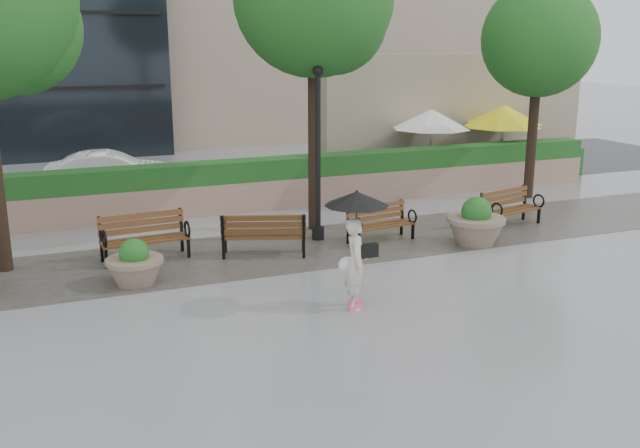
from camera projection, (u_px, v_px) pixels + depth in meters
name	position (u px, v px, depth m)	size (l,w,h in m)	color
ground	(303.00, 299.00, 12.64)	(100.00, 100.00, 0.00)	gray
cobble_strip	(254.00, 253.00, 15.33)	(28.00, 3.20, 0.01)	#383330
hedge_wall	(209.00, 188.00, 18.75)	(24.00, 0.80, 1.35)	tan
cafe_wall	(457.00, 113.00, 24.56)	(10.00, 0.60, 4.00)	tan
cafe_hedge	(479.00, 168.00, 22.80)	(8.00, 0.50, 0.90)	#20521B
asphalt_street	(180.00, 185.00, 22.50)	(40.00, 7.00, 0.00)	black
bench_1	(145.00, 247.00, 14.82)	(1.83, 0.84, 0.96)	#5A341A
bench_2	(264.00, 243.00, 15.11)	(1.89, 1.25, 0.95)	#5A341A
bench_3	(381.00, 231.00, 16.18)	(1.63, 0.83, 0.84)	#5A341A
bench_4	(511.00, 216.00, 17.47)	(1.77, 1.06, 0.89)	#5A341A
planter_left	(135.00, 267.00, 13.32)	(1.07, 1.07, 0.90)	#7F6B56
planter_right	(476.00, 226.00, 15.91)	(1.30, 1.30, 1.09)	#7F6B56
lamppost	(318.00, 165.00, 15.96)	(0.28, 0.28, 3.93)	black
tree_1	(319.00, 3.00, 16.12)	(3.69, 3.64, 7.23)	black
tree_2	(542.00, 44.00, 19.76)	(3.30, 3.18, 6.06)	black
patio_umb_white	(432.00, 120.00, 22.52)	(2.50, 2.50, 2.30)	black
patio_umb_yellow_a	(502.00, 118.00, 23.01)	(2.50, 2.50, 2.30)	black
patio_umb_yellow_b	(505.00, 115.00, 23.88)	(2.50, 2.50, 2.30)	black
car_right	(111.00, 172.00, 21.29)	(1.29, 3.71, 1.22)	silver
pedestrian	(356.00, 238.00, 12.00)	(1.10, 1.10, 2.02)	beige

